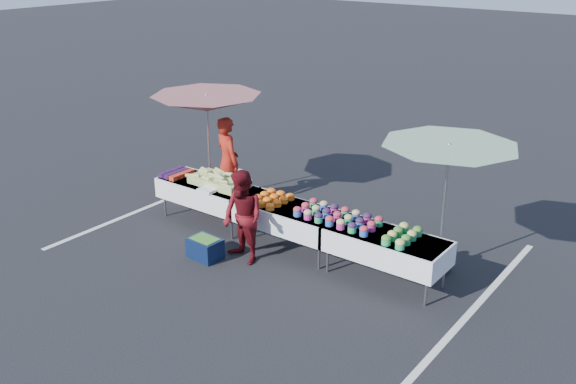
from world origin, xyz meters
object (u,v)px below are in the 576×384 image
Objects in this scene: table_center at (288,216)px; umbrella_right at (449,156)px; storage_bin at (205,248)px; umbrella_left at (207,104)px; table_right at (386,245)px; vendor at (228,162)px; table_left at (208,191)px; customer at (243,217)px.

umbrella_right is at bearing 19.08° from table_center.
umbrella_left is at bearing 134.10° from storage_bin.
table_center reaches higher than storage_bin.
table_right is 1.59m from umbrella_right.
vendor is at bearing 4.86° from umbrella_left.
table_center is 0.83× the size of umbrella_left.
table_left and table_right have the same top height.
table_left is 3.44× the size of storage_bin.
vendor is 4.48m from umbrella_right.
customer is (-2.09, -0.78, 0.17)m from table_right.
storage_bin is at bearing -139.29° from customer.
umbrella_right reaches higher than table_right.
vendor reaches higher than table_center.
vendor is 2.39m from customer.
table_center is 0.85m from customer.
umbrella_left is (-2.50, 0.80, 1.34)m from table_center.
umbrella_right is (2.31, 0.80, 1.28)m from table_center.
table_left is at bearing 165.34° from customer.
customer is at bearing -110.64° from table_center.
storage_bin is (-3.17, -1.88, -1.69)m from umbrella_right.
storage_bin is at bearing -48.78° from umbrella_left.
vendor is (-2.05, 0.84, 0.28)m from table_center.
table_left is at bearing 180.00° from table_center.
table_right is 1.24× the size of customer.
customer is 0.67× the size of umbrella_left.
storage_bin is at bearing -157.89° from table_right.
umbrella_left is at bearing 157.12° from customer.
table_center is at bearing -17.74° from umbrella_left.
storage_bin is at bearing -149.33° from umbrella_right.
storage_bin is (1.20, -1.92, -0.69)m from vendor.
table_center is (1.80, 0.00, 0.00)m from table_left.
umbrella_left is at bearing -180.00° from umbrella_right.
umbrella_left is (-4.30, 0.80, 1.34)m from table_right.
umbrella_left reaches higher than table_right.
umbrella_left is 4.81m from umbrella_right.
umbrella_left is at bearing 27.00° from vendor.
customer is at bearing -27.41° from table_left.
umbrella_right is at bearing 33.55° from storage_bin.
vendor is at bearing 106.85° from table_left.
umbrella_left is (-0.45, -0.04, 1.06)m from vendor.
table_center and table_right have the same top height.
customer is at bearing 30.83° from storage_bin.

